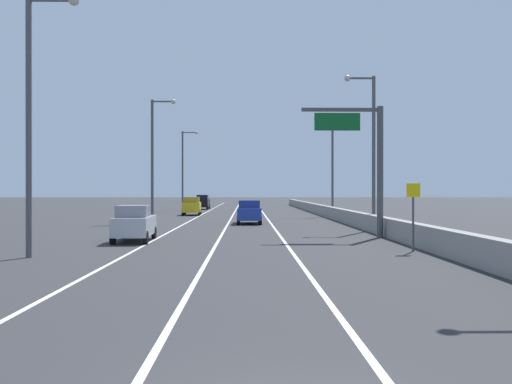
% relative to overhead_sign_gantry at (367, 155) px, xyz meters
% --- Properties ---
extents(ground_plane, '(320.00, 320.00, 0.00)m').
position_rel_overhead_sign_gantry_xyz_m(ground_plane, '(-6.40, 38.40, -4.73)').
color(ground_plane, '#2D2D30').
extents(lane_stripe_left, '(0.16, 130.00, 0.00)m').
position_rel_overhead_sign_gantry_xyz_m(lane_stripe_left, '(-11.90, 29.40, -4.73)').
color(lane_stripe_left, silver).
rests_on(lane_stripe_left, ground_plane).
extents(lane_stripe_center, '(0.16, 130.00, 0.00)m').
position_rel_overhead_sign_gantry_xyz_m(lane_stripe_center, '(-8.40, 29.40, -4.73)').
color(lane_stripe_center, silver).
rests_on(lane_stripe_center, ground_plane).
extents(lane_stripe_right, '(0.16, 130.00, 0.00)m').
position_rel_overhead_sign_gantry_xyz_m(lane_stripe_right, '(-4.90, 29.40, -4.73)').
color(lane_stripe_right, silver).
rests_on(lane_stripe_right, ground_plane).
extents(jersey_barrier_right, '(0.60, 120.00, 1.10)m').
position_rel_overhead_sign_gantry_xyz_m(jersey_barrier_right, '(1.34, 14.40, -4.18)').
color(jersey_barrier_right, gray).
rests_on(jersey_barrier_right, ground_plane).
extents(overhead_sign_gantry, '(4.68, 0.36, 7.50)m').
position_rel_overhead_sign_gantry_xyz_m(overhead_sign_gantry, '(0.00, 0.00, 0.00)').
color(overhead_sign_gantry, '#47474C').
rests_on(overhead_sign_gantry, ground_plane).
extents(speed_advisory_sign, '(0.60, 0.11, 3.00)m').
position_rel_overhead_sign_gantry_xyz_m(speed_advisory_sign, '(0.44, -7.46, -2.96)').
color(speed_advisory_sign, '#4C4C51').
rests_on(speed_advisory_sign, ground_plane).
extents(lamp_post_right_second, '(2.14, 0.44, 10.54)m').
position_rel_overhead_sign_gantry_xyz_m(lamp_post_right_second, '(1.51, 6.20, 1.30)').
color(lamp_post_right_second, '#4C4C51').
rests_on(lamp_post_right_second, ground_plane).
extents(lamp_post_right_third, '(2.14, 0.44, 10.54)m').
position_rel_overhead_sign_gantry_xyz_m(lamp_post_right_third, '(1.97, 27.82, 1.30)').
color(lamp_post_right_third, '#4C4C51').
rests_on(lamp_post_right_third, ground_plane).
extents(lamp_post_left_near, '(2.14, 0.44, 10.54)m').
position_rel_overhead_sign_gantry_xyz_m(lamp_post_left_near, '(-15.36, -9.41, 1.30)').
color(lamp_post_left_near, '#4C4C51').
rests_on(lamp_post_left_near, ground_plane).
extents(lamp_post_left_mid, '(2.14, 0.44, 10.54)m').
position_rel_overhead_sign_gantry_xyz_m(lamp_post_left_mid, '(-14.74, 16.53, 1.30)').
color(lamp_post_left_mid, '#4C4C51').
rests_on(lamp_post_left_mid, ground_plane).
extents(lamp_post_left_far, '(2.14, 0.44, 10.54)m').
position_rel_overhead_sign_gantry_xyz_m(lamp_post_left_far, '(-15.07, 42.47, 1.30)').
color(lamp_post_left_far, '#4C4C51').
rests_on(lamp_post_left_far, ground_plane).
extents(car_yellow_0, '(2.07, 4.19, 1.99)m').
position_rel_overhead_sign_gantry_xyz_m(car_yellow_0, '(-12.91, 30.01, -3.74)').
color(car_yellow_0, gold).
rests_on(car_yellow_0, ground_plane).
extents(car_black_1, '(1.84, 4.49, 2.08)m').
position_rel_overhead_sign_gantry_xyz_m(car_black_1, '(-13.19, 49.32, -3.69)').
color(car_black_1, black).
rests_on(car_black_1, ground_plane).
extents(car_blue_2, '(1.96, 4.59, 1.91)m').
position_rel_overhead_sign_gantry_xyz_m(car_blue_2, '(-6.68, 13.78, -3.77)').
color(car_blue_2, '#1E389E').
rests_on(car_blue_2, ground_plane).
extents(car_silver_3, '(1.99, 4.31, 1.91)m').
position_rel_overhead_sign_gantry_xyz_m(car_silver_3, '(-12.80, -2.30, -3.77)').
color(car_silver_3, '#B7B7BC').
rests_on(car_silver_3, ground_plane).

